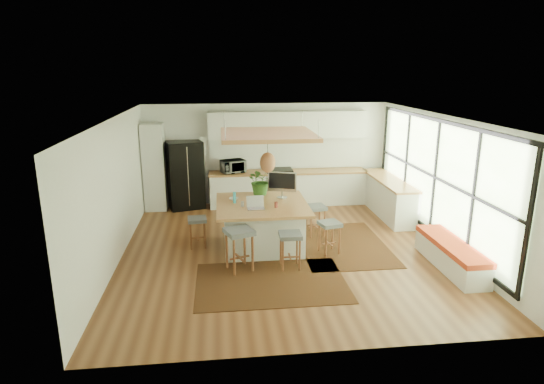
{
  "coord_description": "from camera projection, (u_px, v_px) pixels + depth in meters",
  "views": [
    {
      "loc": [
        -1.25,
        -8.6,
        3.62
      ],
      "look_at": [
        -0.2,
        0.5,
        1.1
      ],
      "focal_mm": 30.06,
      "sensor_mm": 36.0,
      "label": 1
    }
  ],
  "objects": [
    {
      "name": "window_wall",
      "position": [
        440.0,
        179.0,
        9.32
      ],
      "size": [
        0.1,
        6.2,
        2.6
      ],
      "primitive_type": null,
      "color": "black",
      "rests_on": "wall_right"
    },
    {
      "name": "stool_near_right",
      "position": [
        290.0,
        250.0,
        8.41
      ],
      "size": [
        0.41,
        0.41,
        0.69
      ],
      "primitive_type": null,
      "rotation": [
        0.0,
        0.0,
        -0.01
      ],
      "color": "#4E5357",
      "rests_on": "floor"
    },
    {
      "name": "wall_right",
      "position": [
        442.0,
        182.0,
        9.33
      ],
      "size": [
        0.0,
        7.0,
        7.0
      ],
      "primitive_type": "plane",
      "rotation": [
        1.57,
        0.0,
        -1.57
      ],
      "color": "silver",
      "rests_on": "ground"
    },
    {
      "name": "ceiling_panel",
      "position": [
        268.0,
        148.0,
        9.14
      ],
      "size": [
        1.86,
        1.86,
        0.8
      ],
      "primitive_type": null,
      "color": "#A16739",
      "rests_on": "ceiling"
    },
    {
      "name": "right_counter_top",
      "position": [
        390.0,
        180.0,
        11.33
      ],
      "size": [
        0.64,
        2.54,
        0.05
      ],
      "primitive_type": "cube",
      "color": "#A16739",
      "rests_on": "right_counter_base"
    },
    {
      "name": "stool_left_side",
      "position": [
        198.0,
        231.0,
        9.41
      ],
      "size": [
        0.41,
        0.41,
        0.63
      ],
      "primitive_type": null,
      "rotation": [
        0.0,
        0.0,
        -1.48
      ],
      "color": "#4E5357",
      "rests_on": "floor"
    },
    {
      "name": "upper_cabinets",
      "position": [
        288.0,
        125.0,
        12.0
      ],
      "size": [
        4.2,
        0.34,
        0.7
      ],
      "primitive_type": "cube",
      "color": "silver",
      "rests_on": "wall_back"
    },
    {
      "name": "wall_left",
      "position": [
        115.0,
        191.0,
        8.62
      ],
      "size": [
        0.0,
        7.0,
        7.0
      ],
      "primitive_type": "plane",
      "rotation": [
        1.57,
        0.0,
        1.57
      ],
      "color": "silver",
      "rests_on": "ground"
    },
    {
      "name": "monitor",
      "position": [
        282.0,
        186.0,
        9.62
      ],
      "size": [
        0.66,
        0.4,
        0.57
      ],
      "primitive_type": null,
      "rotation": [
        0.0,
        0.0,
        -0.31
      ],
      "color": "#A5A5AA",
      "rests_on": "island"
    },
    {
      "name": "island_bottle_1",
      "position": [
        243.0,
        202.0,
        9.08
      ],
      "size": [
        0.07,
        0.07,
        0.19
      ],
      "primitive_type": "cylinder",
      "color": "silver",
      "rests_on": "island"
    },
    {
      "name": "island",
      "position": [
        262.0,
        225.0,
        9.41
      ],
      "size": [
        1.85,
        1.85,
        0.93
      ],
      "primitive_type": null,
      "color": "#A16739",
      "rests_on": "floor"
    },
    {
      "name": "microwave",
      "position": [
        233.0,
        165.0,
        11.99
      ],
      "size": [
        0.68,
        0.53,
        0.41
      ],
      "primitive_type": "imported",
      "rotation": [
        0.0,
        0.0,
        0.36
      ],
      "color": "#A5A5AA",
      "rests_on": "back_counter_top"
    },
    {
      "name": "floor",
      "position": [
        284.0,
        250.0,
        9.33
      ],
      "size": [
        7.0,
        7.0,
        0.0
      ],
      "primitive_type": "plane",
      "color": "#5A3019",
      "rests_on": "ground"
    },
    {
      "name": "fridge",
      "position": [
        185.0,
        174.0,
        11.92
      ],
      "size": [
        1.04,
        0.9,
        1.78
      ],
      "primitive_type": null,
      "rotation": [
        0.0,
        0.0,
        0.27
      ],
      "color": "black",
      "rests_on": "floor"
    },
    {
      "name": "wall_front",
      "position": [
        325.0,
        257.0,
        5.62
      ],
      "size": [
        6.5,
        0.0,
        6.5
      ],
      "primitive_type": "plane",
      "rotation": [
        -1.57,
        0.0,
        0.0
      ],
      "color": "silver",
      "rests_on": "ground"
    },
    {
      "name": "laptop",
      "position": [
        256.0,
        203.0,
        8.9
      ],
      "size": [
        0.36,
        0.38,
        0.26
      ],
      "primitive_type": null,
      "rotation": [
        0.0,
        0.0,
        0.04
      ],
      "color": "#A5A5AA",
      "rests_on": "island"
    },
    {
      "name": "backsplash",
      "position": [
        287.0,
        154.0,
        12.37
      ],
      "size": [
        4.2,
        0.02,
        0.8
      ],
      "primitive_type": "cube",
      "color": "white",
      "rests_on": "wall_back"
    },
    {
      "name": "rug_right",
      "position": [
        342.0,
        244.0,
        9.6
      ],
      "size": [
        1.8,
        2.6,
        0.01
      ],
      "primitive_type": "cube",
      "color": "black",
      "rests_on": "floor"
    },
    {
      "name": "right_counter_base",
      "position": [
        388.0,
        198.0,
        11.46
      ],
      "size": [
        0.6,
        2.5,
        0.88
      ],
      "primitive_type": "cube",
      "color": "silver",
      "rests_on": "floor"
    },
    {
      "name": "range",
      "position": [
        279.0,
        187.0,
        12.28
      ],
      "size": [
        0.76,
        0.62,
        1.0
      ],
      "primitive_type": null,
      "color": "#A5A5AA",
      "rests_on": "floor"
    },
    {
      "name": "island_bowl",
      "position": [
        234.0,
        199.0,
        9.52
      ],
      "size": [
        0.23,
        0.23,
        0.05
      ],
      "primitive_type": "imported",
      "rotation": [
        0.0,
        0.0,
        -0.2
      ],
      "color": "beige",
      "rests_on": "island"
    },
    {
      "name": "stool_right_front",
      "position": [
        329.0,
        236.0,
        9.08
      ],
      "size": [
        0.47,
        0.47,
        0.66
      ],
      "primitive_type": null,
      "rotation": [
        0.0,
        0.0,
        1.81
      ],
      "color": "#4E5357",
      "rests_on": "floor"
    },
    {
      "name": "back_counter_top",
      "position": [
        288.0,
        172.0,
        12.2
      ],
      "size": [
        4.24,
        0.64,
        0.05
      ],
      "primitive_type": "cube",
      "color": "#A16739",
      "rests_on": "back_counter_base"
    },
    {
      "name": "island_bottle_0",
      "position": [
        235.0,
        198.0,
        9.3
      ],
      "size": [
        0.07,
        0.07,
        0.19
      ],
      "primitive_type": "cylinder",
      "color": "#34BAD0",
      "rests_on": "island"
    },
    {
      "name": "island_plant",
      "position": [
        261.0,
        184.0,
        9.85
      ],
      "size": [
        0.76,
        0.8,
        0.51
      ],
      "primitive_type": "imported",
      "rotation": [
        0.0,
        0.0,
        0.32
      ],
      "color": "#1E4C19",
      "rests_on": "island"
    },
    {
      "name": "rug_near",
      "position": [
        271.0,
        282.0,
        7.91
      ],
      "size": [
        2.6,
        1.8,
        0.01
      ],
      "primitive_type": "cube",
      "color": "black",
      "rests_on": "floor"
    },
    {
      "name": "stool_near_left",
      "position": [
        240.0,
        252.0,
        8.31
      ],
      "size": [
        0.61,
        0.61,
        0.8
      ],
      "primitive_type": null,
      "rotation": [
        0.0,
        0.0,
        0.35
      ],
      "color": "#4E5357",
      "rests_on": "floor"
    },
    {
      "name": "pantry",
      "position": [
        155.0,
        167.0,
        11.75
      ],
      "size": [
        0.55,
        0.6,
        2.25
      ],
      "primitive_type": "cube",
      "color": "silver",
      "rests_on": "floor"
    },
    {
      "name": "stool_right_back",
      "position": [
        315.0,
        220.0,
        10.06
      ],
      "size": [
        0.46,
        0.46,
        0.69
      ],
      "primitive_type": null,
      "rotation": [
        0.0,
        0.0,
        1.72
      ],
      "color": "#4E5357",
      "rests_on": "floor"
    },
    {
      "name": "wall_back",
      "position": [
        267.0,
        154.0,
        12.33
      ],
      "size": [
        6.5,
        0.0,
        6.5
      ],
      "primitive_type": "plane",
      "rotation": [
        1.57,
        0.0,
        0.0
      ],
      "color": "silver",
      "rests_on": "ground"
    },
    {
      "name": "island_bottle_2",
      "position": [
        276.0,
        203.0,
        9.01
      ],
      "size": [
        0.07,
        0.07,
        0.19
      ],
      "primitive_type": "cylinder",
      "color": "#A04435",
      "rests_on": "island"
    },
    {
      "name": "ceiling",
      "position": [
        285.0,
        117.0,
        8.62
      ],
      "size": [
        7.0,
        7.0,
        0.0
      ],
      "primitive_type": "plane",
      "rotation": [
        3.14,
        0.0,
        0.0
      ],
      "color": "white",
      "rests_on": "ground"
    },
    {
      "name": "window_bench",
      "position": [
        451.0,
        255.0,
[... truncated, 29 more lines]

